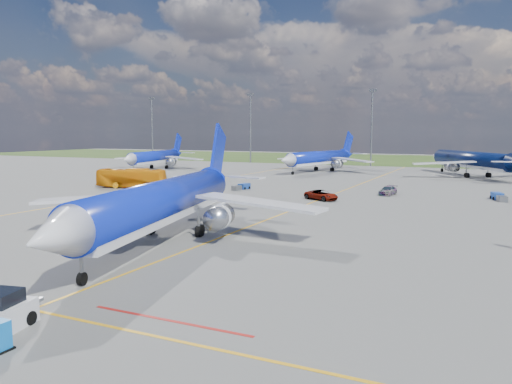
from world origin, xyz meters
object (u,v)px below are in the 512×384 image
at_px(bg_jet_n, 471,176).
at_px(main_airliner, 164,241).
at_px(baggage_tug_c, 242,187).
at_px(apron_bus, 131,178).
at_px(service_car_c, 388,191).
at_px(baggage_tug_e, 499,197).
at_px(service_car_a, 135,194).
at_px(bg_jet_nnw, 319,171).
at_px(service_car_b, 321,195).
at_px(bg_jet_nw, 155,169).

distance_m(bg_jet_n, main_airliner, 89.02).
height_order(main_airliner, baggage_tug_c, main_airliner).
xyz_separation_m(apron_bus, service_car_c, (43.75, 9.72, -1.08)).
bearing_deg(bg_jet_n, baggage_tug_e, 65.59).
distance_m(service_car_a, service_car_c, 40.06).
height_order(bg_jet_nnw, main_airliner, main_airliner).
distance_m(service_car_c, baggage_tug_c, 24.90).
xyz_separation_m(service_car_a, service_car_b, (26.99, 9.50, 0.16)).
height_order(main_airliner, baggage_tug_e, main_airliner).
relative_size(apron_bus, baggage_tug_e, 2.65).
height_order(bg_jet_n, apron_bus, bg_jet_n).
height_order(service_car_c, baggage_tug_c, service_car_c).
xyz_separation_m(bg_jet_nnw, baggage_tug_c, (0.62, -44.95, 0.46)).
distance_m(bg_jet_n, baggage_tug_e, 42.10).
xyz_separation_m(bg_jet_n, service_car_c, (-10.59, -42.28, 0.69)).
distance_m(bg_jet_nnw, main_airliner, 86.39).
height_order(bg_jet_nnw, service_car_b, bg_jet_nnw).
xyz_separation_m(service_car_c, baggage_tug_c, (-24.66, -3.42, -0.23)).
height_order(bg_jet_nnw, service_car_a, bg_jet_nnw).
height_order(bg_jet_nw, service_car_b, bg_jet_nw).
relative_size(bg_jet_nnw, apron_bus, 3.01).
xyz_separation_m(bg_jet_nw, baggage_tug_e, (84.53, -29.64, 0.49)).
height_order(service_car_a, baggage_tug_c, service_car_a).
bearing_deg(bg_jet_n, main_airliner, 43.47).
relative_size(main_airliner, baggage_tug_c, 9.19).
relative_size(bg_jet_nnw, baggage_tug_c, 8.55).
distance_m(bg_jet_nnw, baggage_tug_c, 44.96).
bearing_deg(service_car_c, baggage_tug_e, 8.77).
height_order(bg_jet_nnw, bg_jet_n, bg_jet_n).
bearing_deg(apron_bus, baggage_tug_e, -92.34).
bearing_deg(bg_jet_nw, main_airliner, -63.58).
bearing_deg(baggage_tug_c, main_airliner, -65.69).
bearing_deg(bg_jet_nnw, bg_jet_nw, -154.39).
relative_size(apron_bus, service_car_a, 3.74).
bearing_deg(service_car_c, bg_jet_nnw, 128.17).
bearing_deg(bg_jet_nw, apron_bus, -69.16).
xyz_separation_m(main_airliner, baggage_tug_e, (28.01, 44.37, 0.49)).
relative_size(apron_bus, service_car_b, 2.38).
xyz_separation_m(bg_jet_nnw, service_car_b, (17.58, -52.06, 0.74)).
distance_m(service_car_a, baggage_tug_e, 54.75).
bearing_deg(bg_jet_nnw, baggage_tug_c, -78.31).
xyz_separation_m(main_airliner, baggage_tug_c, (-12.70, 40.41, 0.46)).
bearing_deg(baggage_tug_e, service_car_b, -169.94).
bearing_deg(main_airliner, bg_jet_nw, 114.09).
bearing_deg(service_car_c, bg_jet_nw, 163.04).
xyz_separation_m(bg_jet_nnw, bg_jet_n, (35.88, 0.75, 0.00)).
bearing_deg(bg_jet_nnw, apron_bus, -98.92).
bearing_deg(bg_jet_n, service_car_b, 39.03).
height_order(bg_jet_nw, service_car_a, bg_jet_nw).
bearing_deg(bg_jet_nnw, service_car_a, -87.79).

